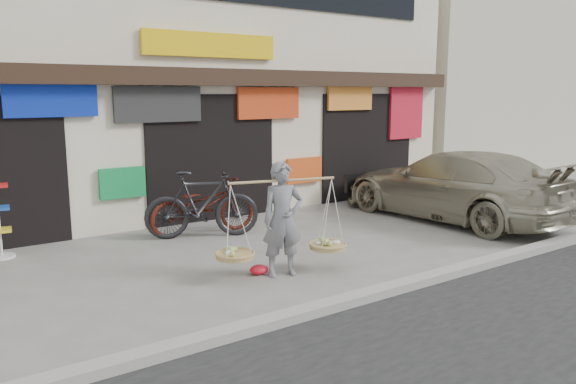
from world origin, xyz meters
TOP-DOWN VIEW (x-y plane):
  - ground at (0.00, 0.00)m, footprint 70.00×70.00m
  - kerb at (0.00, -2.00)m, footprint 70.00×0.25m
  - shophouse_block at (-0.00, 6.42)m, footprint 14.00×6.32m
  - neighbor_east at (13.50, 7.00)m, footprint 12.00×7.00m
  - street_vendor at (-0.91, -0.51)m, footprint 1.99×0.94m
  - bike_1 at (-0.90, 2.22)m, footprint 2.22×1.39m
  - bike_2 at (-0.74, 2.47)m, footprint 2.18×0.95m
  - suv at (4.30, 0.56)m, footprint 2.38×5.29m
  - red_bag at (-1.18, -0.26)m, footprint 0.31×0.25m

SIDE VIEW (x-z plane):
  - ground at x=0.00m, z-range 0.00..0.00m
  - kerb at x=0.00m, z-range 0.00..0.12m
  - red_bag at x=-1.18m, z-range 0.00..0.14m
  - bike_2 at x=-0.74m, z-range 0.00..1.11m
  - bike_1 at x=-0.90m, z-range 0.00..1.29m
  - suv at x=4.30m, z-range 0.00..1.50m
  - street_vendor at x=-0.91m, z-range -0.06..1.67m
  - neighbor_east at x=13.50m, z-range 0.00..6.40m
  - shophouse_block at x=0.00m, z-range -0.05..6.95m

